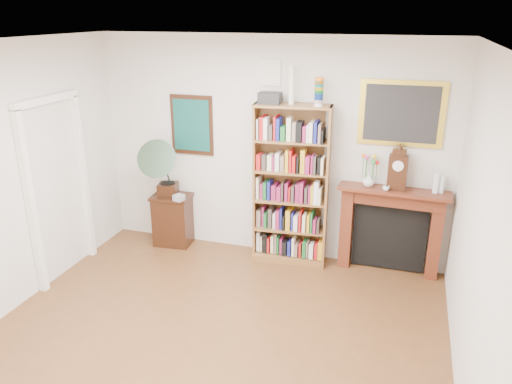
# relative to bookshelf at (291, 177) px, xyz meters

# --- Properties ---
(room) EXTENTS (4.51, 5.01, 2.81)m
(room) POSITION_rel_bookshelf_xyz_m (-0.33, -2.31, 0.27)
(room) COLOR #57351A
(room) RESTS_ON ground
(door_casing) EXTENTS (0.08, 1.02, 2.17)m
(door_casing) POSITION_rel_bookshelf_xyz_m (-2.53, -1.11, 0.13)
(door_casing) COLOR white
(door_casing) RESTS_ON left_wall
(teal_poster) EXTENTS (0.58, 0.04, 0.78)m
(teal_poster) POSITION_rel_bookshelf_xyz_m (-1.38, 0.17, 0.52)
(teal_poster) COLOR black
(teal_poster) RESTS_ON back_wall
(small_picture) EXTENTS (0.26, 0.04, 0.30)m
(small_picture) POSITION_rel_bookshelf_xyz_m (-0.33, 0.17, 1.22)
(small_picture) COLOR white
(small_picture) RESTS_ON back_wall
(gilt_painting) EXTENTS (0.95, 0.04, 0.75)m
(gilt_painting) POSITION_rel_bookshelf_xyz_m (1.22, 0.17, 0.82)
(gilt_painting) COLOR gold
(gilt_painting) RESTS_ON back_wall
(bookshelf) EXTENTS (0.96, 0.42, 2.32)m
(bookshelf) POSITION_rel_bookshelf_xyz_m (0.00, 0.00, 0.00)
(bookshelf) COLOR brown
(bookshelf) RESTS_ON floor
(side_cabinet) EXTENTS (0.55, 0.42, 0.71)m
(side_cabinet) POSITION_rel_bookshelf_xyz_m (-1.64, -0.02, -0.77)
(side_cabinet) COLOR black
(side_cabinet) RESTS_ON floor
(fireplace) EXTENTS (1.30, 0.36, 1.09)m
(fireplace) POSITION_rel_bookshelf_xyz_m (1.23, 0.09, -0.50)
(fireplace) COLOR #482110
(fireplace) RESTS_ON floor
(gramophone) EXTENTS (0.63, 0.72, 0.82)m
(gramophone) POSITION_rel_bookshelf_xyz_m (-1.70, -0.13, 0.04)
(gramophone) COLOR black
(gramophone) RESTS_ON side_cabinet
(cd_stack) EXTENTS (0.15, 0.15, 0.08)m
(cd_stack) POSITION_rel_bookshelf_xyz_m (-1.46, -0.17, -0.38)
(cd_stack) COLOR #B4B4C0
(cd_stack) RESTS_ON side_cabinet
(mantel_clock) EXTENTS (0.22, 0.14, 0.49)m
(mantel_clock) POSITION_rel_bookshelf_xyz_m (1.25, 0.03, 0.19)
(mantel_clock) COLOR black
(mantel_clock) RESTS_ON fireplace
(flower_vase) EXTENTS (0.18, 0.18, 0.15)m
(flower_vase) POSITION_rel_bookshelf_xyz_m (0.93, 0.06, 0.03)
(flower_vase) COLOR silver
(flower_vase) RESTS_ON fireplace
(teacup) EXTENTS (0.10, 0.10, 0.06)m
(teacup) POSITION_rel_bookshelf_xyz_m (1.14, -0.04, -0.01)
(teacup) COLOR silver
(teacup) RESTS_ON fireplace
(bottle_left) EXTENTS (0.07, 0.07, 0.24)m
(bottle_left) POSITION_rel_bookshelf_xyz_m (1.68, 0.06, 0.08)
(bottle_left) COLOR silver
(bottle_left) RESTS_ON fireplace
(bottle_right) EXTENTS (0.06, 0.06, 0.20)m
(bottle_right) POSITION_rel_bookshelf_xyz_m (1.75, 0.08, 0.06)
(bottle_right) COLOR silver
(bottle_right) RESTS_ON fireplace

